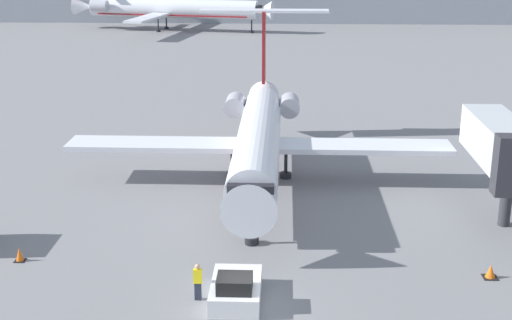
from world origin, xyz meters
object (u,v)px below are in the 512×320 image
airplane_parked_far_right (168,8)px  jet_bridge (503,146)px  airplane_main (259,136)px  worker_near_tug (198,281)px  traffic_cone_right (490,272)px  pushback_tug (236,289)px  traffic_cone_left (20,255)px

airplane_parked_far_right → jet_bridge: size_ratio=3.81×
airplane_main → airplane_parked_far_right: 85.04m
worker_near_tug → jet_bridge: jet_bridge is taller
worker_near_tug → traffic_cone_right: worker_near_tug is taller
pushback_tug → traffic_cone_left: (-11.77, 3.76, -0.22)m
airplane_main → traffic_cone_right: airplane_main is taller
worker_near_tug → traffic_cone_left: (-9.97, 3.80, -0.62)m
airplane_main → pushback_tug: airplane_main is taller
worker_near_tug → traffic_cone_right: bearing=11.2°
worker_near_tug → traffic_cone_left: worker_near_tug is taller
jet_bridge → traffic_cone_left: bearing=-164.1°
traffic_cone_left → jet_bridge: size_ratio=0.08×
airplane_main → jet_bridge: (14.93, -5.68, 1.14)m
traffic_cone_left → traffic_cone_right: size_ratio=1.06×
traffic_cone_right → jet_bridge: bearing=72.9°
worker_near_tug → airplane_parked_far_right: size_ratio=0.05×
traffic_cone_right → pushback_tug: bearing=-167.4°
traffic_cone_left → traffic_cone_right: bearing=-2.2°
airplane_main → traffic_cone_left: (-12.19, -13.42, -2.94)m
airplane_main → worker_near_tug: 17.52m
pushback_tug → worker_near_tug: (-1.80, -0.04, 0.40)m
airplane_parked_far_right → jet_bridge: (34.59, -88.41, 0.47)m
airplane_main → traffic_cone_right: (12.27, -14.35, -2.97)m
worker_near_tug → jet_bridge: (17.14, 11.54, 3.46)m
airplane_main → worker_near_tug: bearing=-97.3°
airplane_main → pushback_tug: size_ratio=6.95×
worker_near_tug → traffic_cone_left: size_ratio=2.44×
jet_bridge → airplane_parked_far_right: bearing=111.4°
airplane_main → airplane_parked_far_right: bearing=103.4°
airplane_parked_far_right → traffic_cone_right: bearing=-71.8°
pushback_tug → worker_near_tug: 1.84m
jet_bridge → airplane_main: bearing=159.2°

